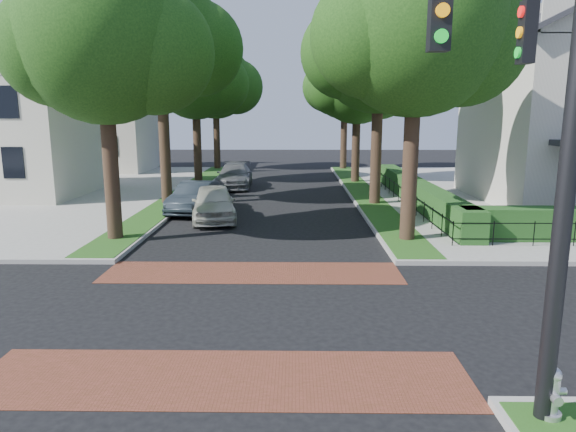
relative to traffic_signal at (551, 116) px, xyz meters
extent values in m
plane|color=black|center=(-4.89, 4.41, -4.71)|extent=(120.00, 120.00, 0.00)
cube|color=brown|center=(-4.89, 7.61, -4.70)|extent=(9.00, 2.20, 0.01)
cube|color=brown|center=(-4.89, 1.21, -4.70)|extent=(9.00, 2.20, 0.01)
cube|color=#1F4614|center=(0.51, 23.51, -4.55)|extent=(1.60, 29.80, 0.02)
cube|color=#1F4614|center=(-10.29, 23.51, -4.55)|extent=(1.60, 29.80, 0.02)
cylinder|color=black|center=(0.61, 11.41, -0.88)|extent=(0.56, 0.56, 7.35)
sphere|color=#15370F|center=(0.61, 11.41, 3.00)|extent=(6.20, 6.20, 6.20)
sphere|color=#15370F|center=(2.32, 11.71, 2.60)|extent=(4.65, 4.65, 4.65)
sphere|color=#15370F|center=(-0.94, 11.21, 2.70)|extent=(4.34, 4.34, 4.34)
sphere|color=#15370F|center=(0.71, 12.96, 3.50)|extent=(4.03, 4.03, 4.03)
cylinder|color=black|center=(0.61, 19.41, -0.71)|extent=(0.56, 0.56, 7.70)
sphere|color=#15370F|center=(0.61, 19.41, 3.36)|extent=(6.60, 6.60, 6.60)
sphere|color=#15370F|center=(2.43, 19.71, 2.96)|extent=(4.95, 4.95, 4.95)
sphere|color=#15370F|center=(-1.04, 19.21, 3.06)|extent=(4.62, 4.62, 4.62)
sphere|color=#15370F|center=(0.71, 21.06, 3.86)|extent=(4.29, 4.29, 4.29)
cylinder|color=black|center=(0.61, 28.41, -1.23)|extent=(0.56, 0.56, 6.65)
sphere|color=#15370F|center=(0.61, 28.41, 2.28)|extent=(5.80, 5.80, 5.80)
sphere|color=#15370F|center=(2.21, 28.71, 1.88)|extent=(4.35, 4.35, 4.35)
sphere|color=#15370F|center=(-0.84, 28.21, 1.98)|extent=(4.06, 4.06, 4.06)
sphere|color=#15370F|center=(0.71, 29.86, 2.78)|extent=(3.77, 3.77, 3.77)
cylinder|color=black|center=(0.61, 37.41, -1.06)|extent=(0.56, 0.56, 7.00)
sphere|color=#15370F|center=(0.61, 37.41, 2.64)|extent=(6.00, 6.00, 6.00)
sphere|color=#15370F|center=(2.26, 37.71, 2.24)|extent=(4.50, 4.50, 4.50)
sphere|color=#15370F|center=(-0.89, 37.21, 2.34)|extent=(4.20, 4.20, 4.20)
sphere|color=#15370F|center=(0.71, 38.91, 3.14)|extent=(3.90, 3.90, 3.90)
cylinder|color=black|center=(-10.39, 11.41, -1.06)|extent=(0.56, 0.56, 7.00)
sphere|color=#15370F|center=(-10.39, 11.41, 2.64)|extent=(6.00, 6.00, 6.00)
sphere|color=#15370F|center=(-8.74, 11.71, 2.24)|extent=(4.50, 4.50, 4.50)
sphere|color=#15370F|center=(-11.89, 11.21, 2.34)|extent=(4.20, 4.20, 4.20)
sphere|color=#15370F|center=(-10.29, 12.91, 3.14)|extent=(3.90, 3.90, 3.90)
cylinder|color=black|center=(-10.39, 19.41, -0.53)|extent=(0.56, 0.56, 8.05)
sphere|color=#15370F|center=(-10.39, 19.41, 3.72)|extent=(6.40, 6.40, 6.40)
sphere|color=#15370F|center=(-8.63, 19.71, 3.32)|extent=(4.80, 4.80, 4.80)
sphere|color=#15370F|center=(-11.99, 19.21, 3.42)|extent=(4.48, 4.48, 4.48)
sphere|color=#15370F|center=(-10.29, 21.01, 4.22)|extent=(4.16, 4.16, 4.16)
cylinder|color=black|center=(-10.39, 28.41, -1.13)|extent=(0.56, 0.56, 6.86)
sphere|color=#15370F|center=(-10.39, 28.41, 2.50)|extent=(5.60, 5.60, 5.60)
sphere|color=#15370F|center=(-8.85, 28.71, 2.10)|extent=(4.20, 4.20, 4.20)
sphere|color=#15370F|center=(-11.79, 28.21, 2.20)|extent=(3.92, 3.92, 3.92)
sphere|color=#15370F|center=(-10.29, 29.81, 3.00)|extent=(3.64, 3.64, 3.64)
cylinder|color=black|center=(-10.39, 37.41, -0.99)|extent=(0.56, 0.56, 7.14)
sphere|color=#15370F|center=(-10.39, 37.41, 2.79)|extent=(6.20, 6.20, 6.20)
sphere|color=#15370F|center=(-8.68, 37.71, 2.39)|extent=(4.65, 4.65, 4.65)
sphere|color=#15370F|center=(-11.94, 37.21, 2.49)|extent=(4.34, 4.34, 4.34)
sphere|color=#15370F|center=(-10.29, 38.96, 3.29)|extent=(4.03, 4.03, 4.03)
cube|color=#1F4718|center=(2.81, 19.41, -3.96)|extent=(1.00, 18.00, 1.20)
cube|color=beige|center=(-20.39, 22.41, -1.31)|extent=(9.00, 8.00, 6.50)
cube|color=brown|center=(-17.69, 20.81, 3.76)|extent=(0.80, 0.80, 3.64)
cube|color=beige|center=(-20.39, 36.41, -1.31)|extent=(9.00, 8.00, 6.50)
cube|color=brown|center=(-17.69, 34.81, 3.76)|extent=(0.80, 0.80, 3.64)
cylinder|color=black|center=(0.21, -0.19, -0.56)|extent=(0.26, 0.26, 8.00)
cube|color=black|center=(-1.69, -0.19, 1.34)|extent=(0.28, 0.22, 1.00)
cylinder|color=orange|center=(-1.69, -0.32, 1.34)|extent=(0.18, 0.05, 0.18)
cylinder|color=#0CB226|center=(-1.69, -0.32, 1.02)|extent=(0.18, 0.05, 0.18)
cube|color=black|center=(0.21, 1.51, 1.34)|extent=(0.22, 0.28, 1.00)
cylinder|color=red|center=(0.08, 1.51, 1.66)|extent=(0.05, 0.18, 0.18)
cylinder|color=orange|center=(0.08, 1.51, 1.34)|extent=(0.05, 0.18, 0.18)
cylinder|color=#0CB226|center=(0.08, 1.51, 1.02)|extent=(0.05, 0.18, 0.18)
imported|color=beige|center=(-7.29, 15.52, -3.90)|extent=(2.66, 4.97, 1.61)
imported|color=#1C242B|center=(-8.49, 17.47, -3.96)|extent=(2.25, 4.73, 1.50)
imported|color=slate|center=(-7.59, 26.36, -3.93)|extent=(2.37, 5.44, 1.56)
cylinder|color=#BABABD|center=(0.31, -0.19, -4.51)|extent=(0.42, 0.42, 0.10)
cylinder|color=#BABABD|center=(0.31, -0.19, -4.16)|extent=(0.28, 0.28, 0.59)
sphere|color=#BABABD|center=(0.31, -0.19, -3.84)|extent=(0.26, 0.26, 0.26)
cylinder|color=#BABABD|center=(0.31, -0.19, -3.73)|extent=(0.08, 0.08, 0.08)
cylinder|color=#BABABD|center=(0.47, -0.19, -4.11)|extent=(0.14, 0.13, 0.11)
cylinder|color=#BABABD|center=(0.16, -0.19, -4.11)|extent=(0.14, 0.13, 0.11)
cylinder|color=#BABABD|center=(0.31, -0.35, -4.16)|extent=(0.17, 0.16, 0.15)
camera|label=1|loc=(-3.60, -7.38, 0.01)|focal=32.00mm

